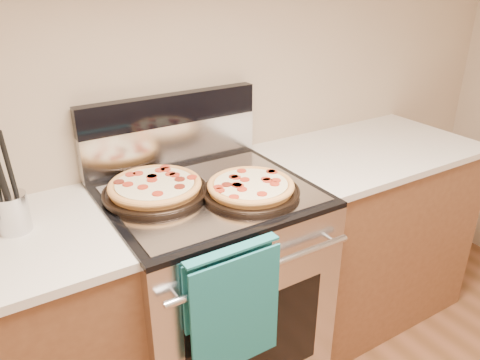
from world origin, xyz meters
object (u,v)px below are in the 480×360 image
pepperoni_pizza_back (155,188)px  utensil_crock (12,213)px  range_body (211,293)px  pepperoni_pizza_front (251,188)px

pepperoni_pizza_back → utensil_crock: 0.47m
range_body → pepperoni_pizza_back: pepperoni_pizza_back is taller
utensil_crock → pepperoni_pizza_back: bearing=-2.8°
range_body → pepperoni_pizza_front: bearing=-43.9°
pepperoni_pizza_back → utensil_crock: size_ratio=2.95×
pepperoni_pizza_back → pepperoni_pizza_front: 0.35m
range_body → utensil_crock: (-0.65, 0.09, 0.52)m
pepperoni_pizza_back → utensil_crock: utensil_crock is taller
pepperoni_pizza_back → pepperoni_pizza_front: (0.30, -0.18, -0.00)m
pepperoni_pizza_back → pepperoni_pizza_front: pepperoni_pizza_back is taller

